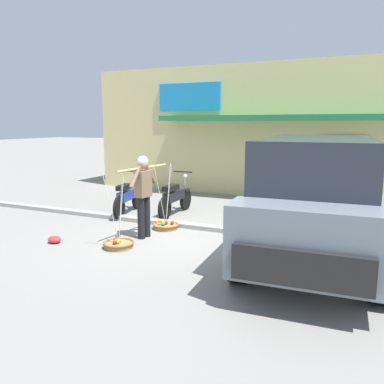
{
  "coord_description": "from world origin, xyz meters",
  "views": [
    {
      "loc": [
        3.53,
        -6.99,
        2.33
      ],
      "look_at": [
        0.14,
        0.6,
        0.85
      ],
      "focal_mm": 35.99,
      "sensor_mm": 36.0,
      "label": 1
    }
  ],
  "objects": [
    {
      "name": "motorcycle_second_in_row",
      "position": [
        -0.82,
        1.7,
        0.45
      ],
      "size": [
        0.54,
        1.82,
        1.09
      ],
      "color": "black",
      "rests_on": "ground"
    },
    {
      "name": "storefront_building",
      "position": [
        1.03,
        7.48,
        2.1
      ],
      "size": [
        13.0,
        6.0,
        4.2
      ],
      "color": "#DBC684",
      "rests_on": "ground"
    },
    {
      "name": "fruit_basket_right_side",
      "position": [
        -0.42,
        0.41,
        0.08
      ],
      "size": [
        0.59,
        0.59,
        1.45
      ],
      "color": "#9E7542",
      "rests_on": "ground"
    },
    {
      "name": "plastic_litter_bag",
      "position": [
        -1.94,
        -1.41,
        0.07
      ],
      "size": [
        0.28,
        0.22,
        0.14
      ],
      "primitive_type": "ellipsoid",
      "color": "red",
      "rests_on": "ground"
    },
    {
      "name": "sidewalk_curb",
      "position": [
        0.0,
        0.7,
        0.05
      ],
      "size": [
        20.0,
        0.24,
        0.1
      ],
      "primitive_type": "cube",
      "color": "gray",
      "rests_on": "ground"
    },
    {
      "name": "fruit_basket_left_side",
      "position": [
        -0.61,
        -1.14,
        0.08
      ],
      "size": [
        0.59,
        0.59,
        1.45
      ],
      "color": "#9E7542",
      "rests_on": "ground"
    },
    {
      "name": "ground_plane",
      "position": [
        0.0,
        0.0,
        0.0
      ],
      "size": [
        90.0,
        90.0,
        0.0
      ],
      "primitive_type": "plane",
      "color": "gray"
    },
    {
      "name": "fruit_vendor",
      "position": [
        -0.51,
        -0.36,
        0.98
      ],
      "size": [
        0.24,
        1.56,
        1.7
      ],
      "color": "black",
      "rests_on": "ground"
    },
    {
      "name": "wooden_crate",
      "position": [
        1.98,
        2.59,
        0.16
      ],
      "size": [
        0.44,
        0.36,
        0.32
      ],
      "primitive_type": "cube",
      "color": "olive",
      "rests_on": "ground"
    },
    {
      "name": "parked_truck",
      "position": [
        2.84,
        -0.19,
        1.13
      ],
      "size": [
        2.33,
        4.89,
        2.1
      ],
      "color": "slate",
      "rests_on": "ground"
    },
    {
      "name": "motorcycle_nearest_shop",
      "position": [
        -1.99,
        1.29,
        0.45
      ],
      "size": [
        0.58,
        1.8,
        1.09
      ],
      "color": "black",
      "rests_on": "ground"
    }
  ]
}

